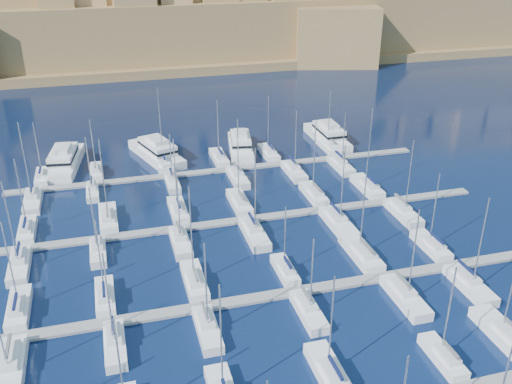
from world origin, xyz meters
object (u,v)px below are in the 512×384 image
object	(u,v)px
motor_yacht_c	(240,145)
motor_yacht_d	(328,135)
motor_yacht_a	(64,160)
sailboat_4	(443,357)
motor_yacht_b	(157,151)

from	to	relation	value
motor_yacht_c	motor_yacht_d	distance (m)	20.84
motor_yacht_a	motor_yacht_d	bearing A→B (deg)	-0.24
sailboat_4	motor_yacht_c	world-z (taller)	sailboat_4
motor_yacht_c	motor_yacht_d	bearing A→B (deg)	1.88
sailboat_4	motor_yacht_b	bearing A→B (deg)	108.98
motor_yacht_b	motor_yacht_d	world-z (taller)	same
sailboat_4	motor_yacht_c	xyz separation A→B (m)	(-6.42, 70.53, 1.00)
motor_yacht_b	motor_yacht_c	world-z (taller)	same
motor_yacht_a	motor_yacht_d	size ratio (longest dim) A/B	1.06
motor_yacht_a	motor_yacht_c	world-z (taller)	same
motor_yacht_a	motor_yacht_c	size ratio (longest dim) A/B	1.12
motor_yacht_b	motor_yacht_c	size ratio (longest dim) A/B	1.13
motor_yacht_c	motor_yacht_a	bearing A→B (deg)	178.57
motor_yacht_c	motor_yacht_d	size ratio (longest dim) A/B	0.95
motor_yacht_c	sailboat_4	bearing A→B (deg)	-84.80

